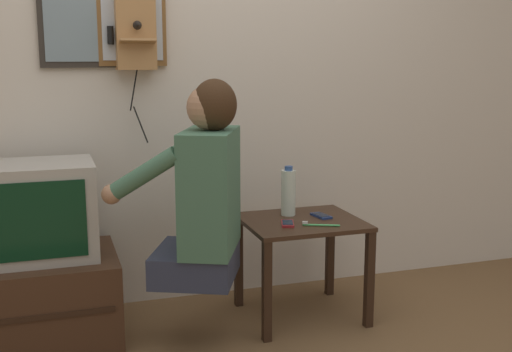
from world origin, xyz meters
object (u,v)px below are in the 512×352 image
(television, at_px, (31,211))
(wall_phone_antique, at_px, (135,31))
(person, at_px, (204,190))
(cell_phone_held, at_px, (288,223))
(framed_picture, at_px, (80,24))
(water_bottle, at_px, (288,192))
(wall_mirror, at_px, (131,8))
(toothbrush, at_px, (318,225))
(cell_phone_spare, at_px, (321,216))

(television, distance_m, wall_phone_antique, 1.02)
(person, distance_m, wall_phone_antique, 0.94)
(television, relative_size, wall_phone_antique, 0.73)
(cell_phone_held, bearing_deg, television, -170.79)
(framed_picture, bearing_deg, wall_phone_antique, -9.45)
(framed_picture, distance_m, water_bottle, 1.34)
(wall_phone_antique, distance_m, cell_phone_held, 1.23)
(framed_picture, relative_size, wall_mirror, 0.75)
(cell_phone_held, bearing_deg, wall_mirror, 161.54)
(wall_phone_antique, bearing_deg, water_bottle, -21.13)
(person, distance_m, toothbrush, 0.62)
(wall_mirror, height_order, cell_phone_spare, wall_mirror)
(toothbrush, bearing_deg, wall_mirror, 77.76)
(wall_phone_antique, bearing_deg, toothbrush, -34.10)
(person, bearing_deg, water_bottle, -36.54)
(person, xyz_separation_m, toothbrush, (0.58, 0.04, -0.22))
(wall_phone_antique, height_order, wall_mirror, wall_mirror)
(television, distance_m, framed_picture, 0.95)
(television, bearing_deg, framed_picture, 47.66)
(wall_mirror, relative_size, cell_phone_spare, 4.34)
(cell_phone_held, xyz_separation_m, water_bottle, (0.07, 0.18, 0.12))
(framed_picture, xyz_separation_m, toothbrush, (1.05, -0.58, -0.97))
(person, bearing_deg, cell_phone_spare, -49.05)
(wall_mirror, bearing_deg, water_bottle, -23.59)
(television, xyz_separation_m, toothbrush, (1.33, -0.27, -0.11))
(cell_phone_spare, bearing_deg, wall_phone_antique, 148.03)
(person, relative_size, television, 1.58)
(wall_phone_antique, distance_m, framed_picture, 0.27)
(television, relative_size, toothbrush, 3.36)
(television, relative_size, water_bottle, 2.23)
(water_bottle, bearing_deg, person, -150.82)
(cell_phone_held, bearing_deg, wall_phone_antique, 163.45)
(television, height_order, framed_picture, framed_picture)
(wall_phone_antique, xyz_separation_m, water_bottle, (0.73, -0.28, -0.82))
(person, xyz_separation_m, framed_picture, (-0.47, 0.61, 0.75))
(wall_phone_antique, bearing_deg, cell_phone_held, -35.22)
(television, distance_m, water_bottle, 1.27)
(wall_mirror, distance_m, water_bottle, 1.23)
(water_bottle, bearing_deg, framed_picture, 161.84)
(person, relative_size, wall_mirror, 1.60)
(cell_phone_held, height_order, cell_phone_spare, same)
(wall_phone_antique, height_order, cell_phone_held, wall_phone_antique)
(person, xyz_separation_m, cell_phone_spare, (0.67, 0.20, -0.22))
(television, distance_m, cell_phone_spare, 1.42)
(cell_phone_spare, bearing_deg, water_bottle, 139.58)
(wall_phone_antique, relative_size, cell_phone_held, 5.82)
(television, xyz_separation_m, framed_picture, (0.28, 0.31, 0.86))
(framed_picture, xyz_separation_m, water_bottle, (0.99, -0.32, -0.85))
(framed_picture, xyz_separation_m, cell_phone_spare, (1.14, -0.41, -0.97))
(cell_phone_spare, bearing_deg, television, 166.65)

